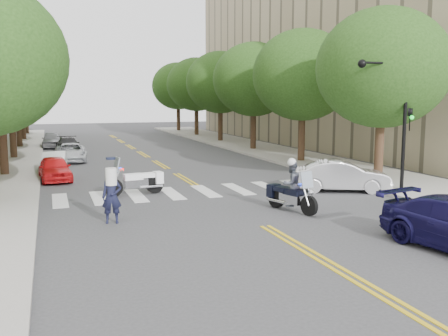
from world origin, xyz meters
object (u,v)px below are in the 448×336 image
motorcycle_police (290,188)px  motorcycle_parked (140,181)px  convertible (342,176)px  officer_standing (112,197)px

motorcycle_police → motorcycle_parked: (-4.68, 5.01, -0.29)m
convertible → officer_standing: bearing=127.8°
motorcycle_police → convertible: bearing=-162.4°
motorcycle_police → officer_standing: bearing=-20.7°
convertible → motorcycle_parked: bearing=100.2°
motorcycle_police → convertible: motorcycle_police is taller
motorcycle_parked → officer_standing: bearing=150.7°
officer_standing → convertible: officer_standing is taller
motorcycle_police → officer_standing: motorcycle_police is taller
motorcycle_parked → officer_standing: 4.96m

